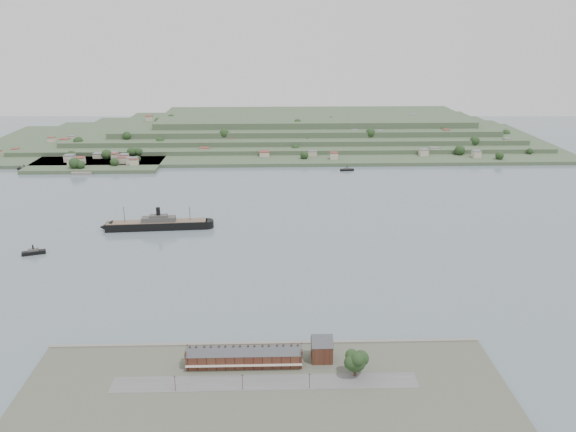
{
  "coord_description": "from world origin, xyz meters",
  "views": [
    {
      "loc": [
        4.08,
        -399.92,
        157.88
      ],
      "look_at": [
        16.76,
        30.0,
        9.38
      ],
      "focal_mm": 35.0,
      "sensor_mm": 36.0,
      "label": 1
    }
  ],
  "objects_px": {
    "steamship": "(154,224)",
    "fig_tree": "(356,361)",
    "gabled_building": "(322,348)",
    "terrace_row": "(244,357)",
    "tugboat": "(34,252)"
  },
  "relations": [
    {
      "from": "terrace_row",
      "to": "gabled_building",
      "type": "xyz_separation_m",
      "value": [
        37.5,
        4.02,
        1.34
      ]
    },
    {
      "from": "terrace_row",
      "to": "gabled_building",
      "type": "bearing_deg",
      "value": 6.12
    },
    {
      "from": "terrace_row",
      "to": "fig_tree",
      "type": "distance_m",
      "value": 53.24
    },
    {
      "from": "tugboat",
      "to": "fig_tree",
      "type": "xyz_separation_m",
      "value": [
        210.15,
        -156.18,
        8.4
      ]
    },
    {
      "from": "gabled_building",
      "to": "fig_tree",
      "type": "relative_size",
      "value": 1.06
    },
    {
      "from": "gabled_building",
      "to": "fig_tree",
      "type": "distance_m",
      "value": 20.49
    },
    {
      "from": "terrace_row",
      "to": "steamship",
      "type": "relative_size",
      "value": 0.61
    },
    {
      "from": "gabled_building",
      "to": "steamship",
      "type": "relative_size",
      "value": 0.15
    },
    {
      "from": "terrace_row",
      "to": "tugboat",
      "type": "height_order",
      "value": "terrace_row"
    },
    {
      "from": "terrace_row",
      "to": "steamship",
      "type": "distance_m",
      "value": 212.1
    },
    {
      "from": "steamship",
      "to": "fig_tree",
      "type": "xyz_separation_m",
      "value": [
        133.43,
        -206.05,
        6.12
      ]
    },
    {
      "from": "steamship",
      "to": "fig_tree",
      "type": "distance_m",
      "value": 245.56
    },
    {
      "from": "steamship",
      "to": "tugboat",
      "type": "bearing_deg",
      "value": -146.97
    },
    {
      "from": "steamship",
      "to": "terrace_row",
      "type": "bearing_deg",
      "value": -67.47
    },
    {
      "from": "terrace_row",
      "to": "steamship",
      "type": "xyz_separation_m",
      "value": [
        -81.27,
        195.89,
        -2.81
      ]
    }
  ]
}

